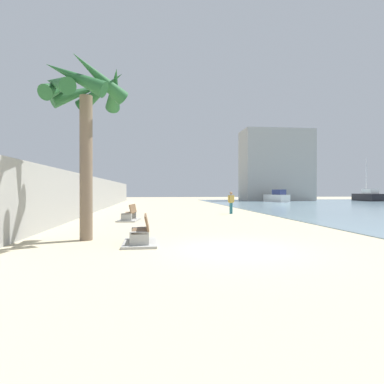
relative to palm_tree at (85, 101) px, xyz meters
The scene contains 9 objects.
ground_plane 17.04m from the palm_tree, 72.79° to the left, with size 120.00×120.00×0.00m, color #C6B793.
seawall 16.18m from the palm_tree, 99.78° to the left, with size 0.80×64.00×2.90m, color #9E9E99.
palm_tree is the anchor object (origin of this frame).
bench_near 5.31m from the palm_tree, 27.88° to the right, with size 1.13×2.12×0.98m.
bench_far 8.97m from the palm_tree, 82.00° to the left, with size 1.37×2.23×0.98m.
person_walking 15.49m from the palm_tree, 56.04° to the left, with size 0.52×0.24×1.69m.
boat_distant 43.06m from the palm_tree, 59.85° to the left, with size 2.56×5.37×1.89m.
boat_nearest 54.92m from the palm_tree, 45.72° to the left, with size 2.57×6.29×7.23m.
harbor_building 49.70m from the palm_tree, 61.22° to the left, with size 12.00×6.00×12.30m, color #9E9E99.
Camera 1 is at (-2.38, -9.75, 1.79)m, focal length 30.83 mm.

